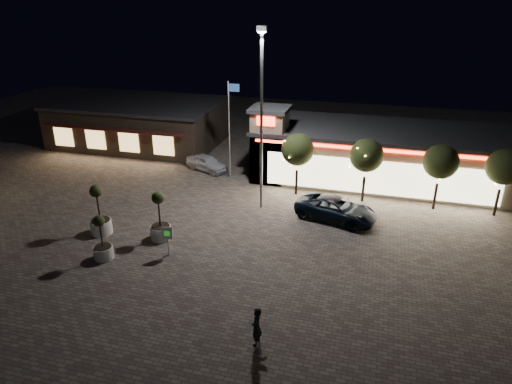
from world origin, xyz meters
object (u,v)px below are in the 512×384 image
(pedestrian, at_px, (256,327))
(planter_left, at_px, (100,219))
(pickup_truck, at_px, (336,209))
(white_sedan, at_px, (207,163))
(planter_mid, at_px, (103,245))
(valet_sign, at_px, (167,236))

(pedestrian, xyz_separation_m, planter_left, (-12.31, 7.16, 0.10))
(pickup_truck, xyz_separation_m, white_sedan, (-11.91, 6.58, -0.08))
(pickup_truck, relative_size, planter_left, 1.66)
(white_sedan, xyz_separation_m, planter_left, (-2.39, -12.56, 0.34))
(pickup_truck, relative_size, pedestrian, 2.98)
(pickup_truck, distance_m, pedestrian, 13.29)
(white_sedan, xyz_separation_m, planter_mid, (-0.52, -15.23, 0.16))
(planter_mid, bearing_deg, pedestrian, -23.27)
(pickup_truck, bearing_deg, pedestrian, -173.27)
(white_sedan, relative_size, planter_mid, 1.46)
(planter_left, bearing_deg, pickup_truck, 22.69)
(planter_mid, relative_size, valet_sign, 1.50)
(pedestrian, height_order, planter_mid, planter_mid)
(pickup_truck, xyz_separation_m, pedestrian, (-1.99, -13.14, 0.16))
(planter_left, height_order, valet_sign, planter_left)
(pickup_truck, distance_m, planter_left, 15.50)
(planter_left, bearing_deg, planter_mid, -55.01)
(pedestrian, xyz_separation_m, valet_sign, (-6.97, 5.82, 0.36))
(pedestrian, bearing_deg, pickup_truck, 176.94)
(planter_mid, bearing_deg, planter_left, 124.99)
(pickup_truck, height_order, valet_sign, valet_sign)
(pedestrian, distance_m, planter_left, 14.24)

